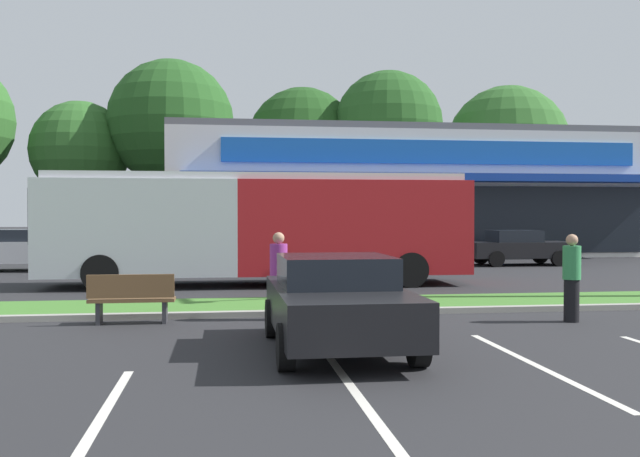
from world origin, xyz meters
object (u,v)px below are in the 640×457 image
(city_bus, at_px, (258,225))
(car_0, at_px, (363,247))
(car_3, at_px, (10,249))
(bus_stop_bench, at_px, (132,297))
(car_4, at_px, (163,248))
(car_1, at_px, (518,247))
(pedestrian_near_bench, at_px, (572,278))
(car_5, at_px, (337,301))
(pedestrian_far, at_px, (279,276))

(city_bus, height_order, car_0, city_bus)
(car_3, bearing_deg, car_0, -177.16)
(car_3, bearing_deg, city_bus, 143.90)
(bus_stop_bench, bearing_deg, car_4, -87.47)
(bus_stop_bench, relative_size, car_0, 0.36)
(bus_stop_bench, height_order, car_3, car_3)
(car_1, bearing_deg, city_bus, -148.77)
(car_3, xyz_separation_m, pedestrian_near_bench, (14.42, -14.20, 0.06))
(car_1, bearing_deg, pedestrian_near_bench, -109.97)
(car_0, xyz_separation_m, car_5, (-3.82, -17.01, -0.03))
(bus_stop_bench, bearing_deg, car_1, -135.13)
(car_1, bearing_deg, car_0, 176.09)
(city_bus, relative_size, car_0, 2.75)
(car_1, xyz_separation_m, car_3, (-19.66, -0.23, 0.05))
(car_0, bearing_deg, pedestrian_near_bench, -85.71)
(car_3, bearing_deg, car_5, 120.10)
(city_bus, bearing_deg, pedestrian_far, 91.28)
(car_0, height_order, car_1, car_0)
(city_bus, relative_size, pedestrian_near_bench, 7.25)
(bus_stop_bench, xyz_separation_m, pedestrian_far, (2.79, 0.15, 0.36))
(car_3, height_order, car_5, car_3)
(bus_stop_bench, bearing_deg, pedestrian_far, -176.92)
(car_0, bearing_deg, car_1, -3.91)
(pedestrian_far, bearing_deg, city_bus, -142.31)
(car_1, height_order, car_3, car_3)
(car_1, height_order, pedestrian_far, pedestrian_far)
(bus_stop_bench, bearing_deg, city_bus, -111.36)
(car_3, bearing_deg, pedestrian_far, 123.82)
(city_bus, distance_m, car_4, 7.74)
(car_0, distance_m, pedestrian_near_bench, 14.90)
(city_bus, relative_size, bus_stop_bench, 7.68)
(car_5, bearing_deg, bus_stop_bench, -131.29)
(car_4, distance_m, car_5, 17.37)
(car_1, xyz_separation_m, car_5, (-10.18, -16.58, 0.01))
(bus_stop_bench, distance_m, pedestrian_near_bench, 8.43)
(car_5, bearing_deg, car_3, -149.90)
(bus_stop_bench, height_order, pedestrian_far, pedestrian_far)
(bus_stop_bench, distance_m, car_4, 13.89)
(car_0, height_order, car_5, car_0)
(car_3, bearing_deg, pedestrian_near_bench, 135.43)
(car_1, relative_size, pedestrian_far, 2.45)
(car_1, xyz_separation_m, pedestrian_near_bench, (-5.24, -14.43, 0.11))
(bus_stop_bench, height_order, car_0, car_0)
(bus_stop_bench, relative_size, car_4, 0.37)
(pedestrian_far, bearing_deg, car_1, 178.13)
(car_0, bearing_deg, bus_stop_bench, -117.43)
(car_3, distance_m, car_4, 5.45)
(car_0, bearing_deg, car_5, -102.67)
(car_5, distance_m, pedestrian_near_bench, 5.39)
(car_4, xyz_separation_m, pedestrian_far, (3.41, -13.72, 0.07))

